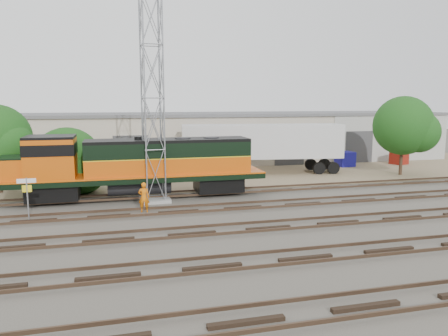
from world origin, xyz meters
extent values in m
plane|color=#47423A|center=(0.00, 0.00, 0.00)|extent=(140.00, 140.00, 0.00)
cube|color=#726047|center=(0.00, 15.00, 0.01)|extent=(80.00, 16.00, 0.02)
cube|color=black|center=(0.00, -12.00, 0.07)|extent=(80.00, 2.40, 0.14)
cube|color=#4C3828|center=(0.00, -12.75, 0.21)|extent=(80.00, 0.08, 0.14)
cube|color=#4C3828|center=(0.00, -11.25, 0.21)|extent=(80.00, 0.08, 0.14)
cube|color=black|center=(0.00, -7.50, 0.07)|extent=(80.00, 2.40, 0.14)
cube|color=#4C3828|center=(0.00, -8.25, 0.21)|extent=(80.00, 0.08, 0.14)
cube|color=#4C3828|center=(0.00, -6.75, 0.21)|extent=(80.00, 0.08, 0.14)
cube|color=black|center=(0.00, -3.00, 0.07)|extent=(80.00, 2.40, 0.14)
cube|color=#4C3828|center=(0.00, -3.75, 0.21)|extent=(80.00, 0.08, 0.14)
cube|color=#4C3828|center=(0.00, -2.25, 0.21)|extent=(80.00, 0.08, 0.14)
cube|color=black|center=(0.00, 1.50, 0.07)|extent=(80.00, 2.40, 0.14)
cube|color=#4C3828|center=(0.00, 0.75, 0.21)|extent=(80.00, 0.08, 0.14)
cube|color=#4C3828|center=(0.00, 2.25, 0.21)|extent=(80.00, 0.08, 0.14)
cube|color=black|center=(0.00, 6.00, 0.07)|extent=(80.00, 2.40, 0.14)
cube|color=#4C3828|center=(0.00, 5.25, 0.21)|extent=(80.00, 0.08, 0.14)
cube|color=#4C3828|center=(0.00, 6.75, 0.21)|extent=(80.00, 0.08, 0.14)
cube|color=#C0B3A0|center=(0.00, 23.00, 2.50)|extent=(58.00, 10.00, 5.00)
cube|color=#59595B|center=(0.00, 23.00, 5.15)|extent=(58.40, 10.40, 0.30)
cube|color=#999993|center=(22.00, 17.95, 2.50)|extent=(14.00, 0.10, 5.00)
cube|color=#333335|center=(-14.00, 17.94, 1.70)|extent=(3.20, 0.12, 3.40)
cube|color=#333335|center=(-6.00, 17.94, 1.70)|extent=(3.20, 0.12, 3.40)
cube|color=#333335|center=(2.00, 17.94, 1.70)|extent=(3.20, 0.12, 3.40)
cube|color=#333335|center=(10.00, 17.94, 1.70)|extent=(3.20, 0.12, 3.40)
cube|color=#333335|center=(18.00, 17.94, 1.70)|extent=(3.20, 0.12, 3.40)
cube|color=black|center=(-11.48, 6.00, 0.78)|extent=(3.20, 2.40, 1.00)
cube|color=black|center=(-0.47, 6.00, 0.78)|extent=(3.20, 2.40, 1.00)
cube|color=black|center=(-5.98, 6.00, 1.46)|extent=(17.02, 3.00, 0.35)
cylinder|color=black|center=(-5.98, 6.00, 0.83)|extent=(4.20, 1.10, 1.10)
cube|color=#BF4B09|center=(-3.98, 6.00, 2.23)|extent=(11.01, 2.60, 1.20)
cube|color=black|center=(-3.98, 6.00, 3.33)|extent=(11.01, 2.60, 1.00)
cube|color=black|center=(-3.98, 6.00, 3.93)|extent=(11.01, 2.60, 0.20)
cube|color=#BF4B09|center=(-11.48, 6.00, 2.93)|extent=(3.00, 3.00, 2.60)
cube|color=black|center=(-11.48, 6.00, 4.31)|extent=(3.00, 3.00, 0.16)
cube|color=#BF4B09|center=(-13.78, 6.00, 2.33)|extent=(1.60, 2.40, 1.40)
cube|color=gray|center=(-5.05, 4.98, 0.10)|extent=(1.97, 1.97, 0.20)
cylinder|color=gray|center=(-5.65, 5.58, 6.78)|extent=(0.10, 0.10, 13.16)
cylinder|color=gray|center=(-4.45, 5.58, 6.78)|extent=(0.10, 0.10, 13.16)
cylinder|color=gray|center=(-5.65, 4.38, 6.78)|extent=(0.10, 0.10, 13.16)
cylinder|color=gray|center=(-4.45, 4.38, 6.78)|extent=(0.10, 0.10, 13.16)
cylinder|color=gray|center=(-12.30, 1.90, 1.21)|extent=(0.08, 0.08, 2.42)
cube|color=white|center=(-12.30, 1.90, 2.25)|extent=(0.99, 0.07, 0.24)
cube|color=yellow|center=(-12.30, 1.90, 1.81)|extent=(0.50, 0.06, 0.38)
imported|color=#D1630B|center=(-5.96, 2.21, 0.91)|extent=(0.73, 0.55, 1.82)
cube|color=silver|center=(5.59, 13.96, 2.96)|extent=(14.79, 4.88, 3.02)
cube|color=black|center=(11.23, 13.17, 0.56)|extent=(3.04, 3.14, 1.12)
cube|color=black|center=(-0.10, 13.62, 0.73)|extent=(0.17, 0.17, 1.45)
cube|color=black|center=(0.21, 15.83, 0.73)|extent=(0.17, 0.17, 1.45)
cube|color=#17148D|center=(15.17, 15.84, 0.75)|extent=(1.72, 1.63, 1.50)
cube|color=maroon|center=(21.45, 15.79, 0.70)|extent=(1.89, 1.83, 1.40)
cylinder|color=#382619|center=(-15.64, 10.49, 1.12)|extent=(0.30, 0.30, 2.23)
sphere|color=#144213|center=(-14.66, 9.75, 3.45)|extent=(3.41, 3.41, 3.41)
cylinder|color=#382619|center=(-10.84, 9.54, 0.23)|extent=(0.34, 0.34, 0.46)
sphere|color=#144213|center=(-10.84, 9.54, 2.21)|extent=(5.02, 5.02, 5.02)
sphere|color=#144213|center=(-9.84, 8.79, 1.71)|extent=(3.51, 3.51, 3.51)
cylinder|color=#382619|center=(17.37, 9.98, 1.30)|extent=(0.30, 0.30, 2.60)
sphere|color=#144213|center=(17.37, 9.98, 4.43)|extent=(5.21, 5.21, 5.21)
sphere|color=#144213|center=(18.41, 9.19, 3.90)|extent=(3.64, 3.64, 3.64)
camera|label=1|loc=(-7.67, -23.57, 6.58)|focal=35.00mm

